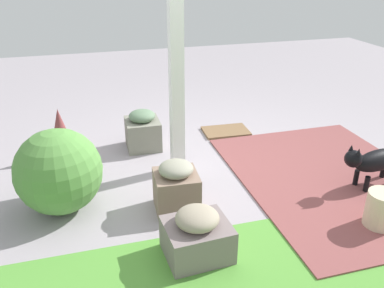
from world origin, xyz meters
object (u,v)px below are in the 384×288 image
at_px(stone_planter_far, 197,235).
at_px(terracotta_pot_spiky, 61,135).
at_px(stone_planter_mid, 176,187).
at_px(round_shrub, 59,172).
at_px(stone_planter_nearest, 143,130).
at_px(porch_pillar, 176,57).
at_px(ceramic_urn, 382,210).
at_px(dog, 375,161).
at_px(doormat, 226,131).

relative_size(stone_planter_far, terracotta_pot_spiky, 0.87).
distance_m(stone_planter_mid, round_shrub, 1.01).
distance_m(stone_planter_nearest, terracotta_pot_spiky, 0.90).
height_order(porch_pillar, stone_planter_nearest, porch_pillar).
xyz_separation_m(stone_planter_nearest, stone_planter_mid, (-0.07, 1.34, 0.01)).
distance_m(stone_planter_far, round_shrub, 1.34).
distance_m(stone_planter_far, terracotta_pot_spiky, 2.19).
distance_m(stone_planter_nearest, ceramic_urn, 2.61).
xyz_separation_m(stone_planter_far, dog, (-1.90, -0.49, 0.10)).
relative_size(ceramic_urn, doormat, 0.57).
distance_m(stone_planter_nearest, round_shrub, 1.40).
height_order(stone_planter_mid, terracotta_pot_spiky, terracotta_pot_spiky).
height_order(stone_planter_nearest, dog, dog).
xyz_separation_m(stone_planter_far, terracotta_pot_spiky, (0.96, -1.97, 0.09)).
bearing_deg(stone_planter_mid, porch_pillar, -104.94).
bearing_deg(porch_pillar, stone_planter_far, 82.03).
distance_m(terracotta_pot_spiky, dog, 3.22).
xyz_separation_m(round_shrub, dog, (-2.86, 0.42, -0.09)).
xyz_separation_m(stone_planter_nearest, doormat, (-1.08, -0.14, -0.20)).
relative_size(porch_pillar, stone_planter_mid, 5.09).
bearing_deg(doormat, dog, 118.63).
height_order(terracotta_pot_spiky, dog, terracotta_pot_spiky).
relative_size(terracotta_pot_spiky, ceramic_urn, 1.78).
bearing_deg(stone_planter_mid, round_shrub, -15.91).
height_order(stone_planter_mid, stone_planter_far, stone_planter_mid).
bearing_deg(ceramic_urn, doormat, -76.21).
bearing_deg(porch_pillar, ceramic_urn, 133.92).
bearing_deg(stone_planter_nearest, terracotta_pot_spiky, 0.71).
relative_size(dog, ceramic_urn, 2.22).
bearing_deg(doormat, stone_planter_nearest, 7.61).
bearing_deg(stone_planter_far, round_shrub, -43.50).
height_order(stone_planter_nearest, stone_planter_far, stone_planter_nearest).
bearing_deg(stone_planter_nearest, doormat, -172.39).
xyz_separation_m(dog, doormat, (0.89, -1.63, -0.27)).
bearing_deg(dog, stone_planter_nearest, -37.09).
relative_size(stone_planter_mid, stone_planter_far, 0.94).
bearing_deg(stone_planter_far, porch_pillar, -97.97).
relative_size(porch_pillar, stone_planter_nearest, 5.19).
xyz_separation_m(stone_planter_mid, doormat, (-1.01, -1.48, -0.20)).
relative_size(round_shrub, doormat, 1.32).
relative_size(stone_planter_mid, terracotta_pot_spiky, 0.82).
height_order(stone_planter_far, dog, dog).
bearing_deg(stone_planter_nearest, dog, 142.91).
bearing_deg(doormat, ceramic_urn, 103.79).
relative_size(porch_pillar, dog, 3.34).
bearing_deg(dog, round_shrub, -8.40).
distance_m(round_shrub, terracotta_pot_spiky, 1.06).
bearing_deg(round_shrub, stone_planter_nearest, -130.14).
relative_size(stone_planter_far, doormat, 0.88).
xyz_separation_m(round_shrub, ceramic_urn, (-2.51, 0.99, -0.21)).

